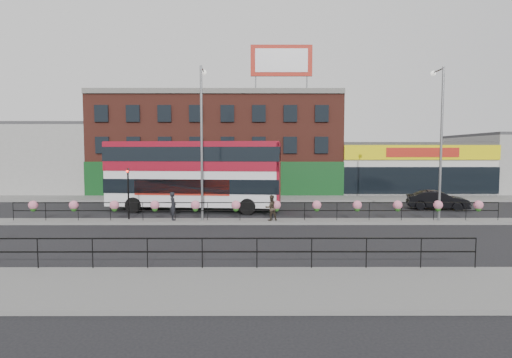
{
  "coord_description": "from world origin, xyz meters",
  "views": [
    {
      "loc": [
        -0.07,
        -24.43,
        4.42
      ],
      "look_at": [
        0.0,
        3.0,
        2.5
      ],
      "focal_mm": 28.0,
      "sensor_mm": 36.0,
      "label": 1
    }
  ],
  "objects_px": {
    "double_decker_bus": "(195,169)",
    "lamp_column_west": "(202,129)",
    "pedestrian_b": "(271,208)",
    "car": "(437,200)",
    "lamp_column_east": "(440,130)",
    "pedestrian_a": "(173,206)"
  },
  "relations": [
    {
      "from": "pedestrian_b",
      "to": "lamp_column_east",
      "type": "distance_m",
      "value": 11.45
    },
    {
      "from": "double_decker_bus",
      "to": "pedestrian_b",
      "type": "bearing_deg",
      "value": -42.21
    },
    {
      "from": "pedestrian_b",
      "to": "double_decker_bus",
      "type": "bearing_deg",
      "value": -56.39
    },
    {
      "from": "double_decker_bus",
      "to": "lamp_column_east",
      "type": "bearing_deg",
      "value": -16.28
    },
    {
      "from": "car",
      "to": "lamp_column_east",
      "type": "bearing_deg",
      "value": 168.4
    },
    {
      "from": "pedestrian_b",
      "to": "lamp_column_east",
      "type": "relative_size",
      "value": 0.17
    },
    {
      "from": "double_decker_bus",
      "to": "lamp_column_west",
      "type": "xyz_separation_m",
      "value": [
        1.15,
        -4.51,
        2.62
      ]
    },
    {
      "from": "pedestrian_a",
      "to": "lamp_column_east",
      "type": "bearing_deg",
      "value": -113.71
    },
    {
      "from": "double_decker_bus",
      "to": "lamp_column_west",
      "type": "height_order",
      "value": "lamp_column_west"
    },
    {
      "from": "lamp_column_west",
      "to": "lamp_column_east",
      "type": "height_order",
      "value": "lamp_column_west"
    },
    {
      "from": "lamp_column_west",
      "to": "lamp_column_east",
      "type": "xyz_separation_m",
      "value": [
        14.66,
        -0.1,
        -0.05
      ]
    },
    {
      "from": "pedestrian_b",
      "to": "lamp_column_west",
      "type": "relative_size",
      "value": 0.17
    },
    {
      "from": "double_decker_bus",
      "to": "car",
      "type": "distance_m",
      "value": 18.43
    },
    {
      "from": "car",
      "to": "pedestrian_b",
      "type": "distance_m",
      "value": 14.01
    },
    {
      "from": "double_decker_bus",
      "to": "pedestrian_a",
      "type": "xyz_separation_m",
      "value": [
        -0.66,
        -4.79,
        -2.12
      ]
    },
    {
      "from": "pedestrian_b",
      "to": "lamp_column_west",
      "type": "bearing_deg",
      "value": -19.59
    },
    {
      "from": "pedestrian_b",
      "to": "car",
      "type": "bearing_deg",
      "value": -170.56
    },
    {
      "from": "car",
      "to": "lamp_column_east",
      "type": "height_order",
      "value": "lamp_column_east"
    },
    {
      "from": "pedestrian_a",
      "to": "double_decker_bus",
      "type": "bearing_deg",
      "value": -32.11
    },
    {
      "from": "pedestrian_b",
      "to": "lamp_column_west",
      "type": "distance_m",
      "value": 6.46
    },
    {
      "from": "double_decker_bus",
      "to": "car",
      "type": "relative_size",
      "value": 2.8
    },
    {
      "from": "double_decker_bus",
      "to": "lamp_column_west",
      "type": "relative_size",
      "value": 1.36
    }
  ]
}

